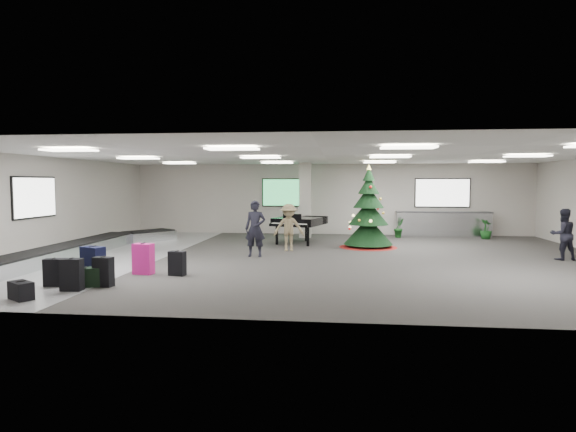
# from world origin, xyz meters

# --- Properties ---
(ground) EXTENTS (18.00, 18.00, 0.00)m
(ground) POSITION_xyz_m (0.00, 0.00, 0.00)
(ground) COLOR #353330
(ground) RESTS_ON ground
(room_envelope) EXTENTS (18.02, 14.02, 3.21)m
(room_envelope) POSITION_xyz_m (-0.38, 0.67, 2.33)
(room_envelope) COLOR #B8B1A8
(room_envelope) RESTS_ON ground
(baggage_carousel) EXTENTS (2.28, 9.71, 0.43)m
(baggage_carousel) POSITION_xyz_m (-7.84, -0.08, 0.21)
(baggage_carousel) COLOR silver
(baggage_carousel) RESTS_ON ground
(service_counter) EXTENTS (4.05, 0.65, 1.08)m
(service_counter) POSITION_xyz_m (5.00, 6.65, 0.55)
(service_counter) COLOR silver
(service_counter) RESTS_ON ground
(suitcase_0) EXTENTS (0.47, 0.28, 0.72)m
(suitcase_0) POSITION_xyz_m (-5.32, -5.21, 0.35)
(suitcase_0) COLOR black
(suitcase_0) RESTS_ON ground
(suitcase_1) EXTENTS (0.46, 0.29, 0.69)m
(suitcase_1) POSITION_xyz_m (-4.84, -4.73, 0.34)
(suitcase_1) COLOR black
(suitcase_1) RESTS_ON ground
(pink_suitcase) EXTENTS (0.54, 0.35, 0.81)m
(pink_suitcase) POSITION_xyz_m (-4.54, -3.21, 0.40)
(pink_suitcase) COLOR #EF1F90
(pink_suitcase) RESTS_ON ground
(suitcase_3) EXTENTS (0.45, 0.30, 0.64)m
(suitcase_3) POSITION_xyz_m (-3.61, -3.30, 0.31)
(suitcase_3) COLOR black
(suitcase_3) RESTS_ON ground
(navy_suitcase) EXTENTS (0.62, 0.49, 0.86)m
(navy_suitcase) POSITION_xyz_m (-5.35, -4.23, 0.42)
(navy_suitcase) COLOR black
(navy_suitcase) RESTS_ON ground
(suitcase_5) EXTENTS (0.46, 0.30, 0.65)m
(suitcase_5) POSITION_xyz_m (-5.96, -4.83, 0.32)
(suitcase_5) COLOR black
(suitcase_5) RESTS_ON ground
(green_duffel) EXTENTS (0.72, 0.56, 0.45)m
(green_duffel) POSITION_xyz_m (-5.21, -4.81, 0.22)
(green_duffel) COLOR black
(green_duffel) RESTS_ON ground
(black_duffel) EXTENTS (0.64, 0.56, 0.38)m
(black_duffel) POSITION_xyz_m (-5.89, -6.09, 0.18)
(black_duffel) COLOR black
(black_duffel) RESTS_ON ground
(christmas_tree) EXTENTS (2.11, 2.11, 3.02)m
(christmas_tree) POSITION_xyz_m (1.52, 2.63, 1.03)
(christmas_tree) COLOR maroon
(christmas_tree) RESTS_ON ground
(grand_piano) EXTENTS (2.12, 2.45, 1.19)m
(grand_piano) POSITION_xyz_m (-1.09, 3.49, 0.85)
(grand_piano) COLOR black
(grand_piano) RESTS_ON ground
(traveler_a) EXTENTS (0.66, 0.43, 1.79)m
(traveler_a) POSITION_xyz_m (-2.19, 0.02, 0.90)
(traveler_a) COLOR black
(traveler_a) RESTS_ON ground
(traveler_b) EXTENTS (1.13, 0.76, 1.62)m
(traveler_b) POSITION_xyz_m (-1.26, 1.41, 0.81)
(traveler_b) COLOR #887654
(traveler_b) RESTS_ON ground
(traveler_bench) EXTENTS (0.83, 0.68, 1.57)m
(traveler_bench) POSITION_xyz_m (7.24, 0.34, 0.78)
(traveler_bench) COLOR black
(traveler_bench) RESTS_ON ground
(potted_plant_left) EXTENTS (0.59, 0.56, 0.83)m
(potted_plant_left) POSITION_xyz_m (3.02, 5.92, 0.42)
(potted_plant_left) COLOR #133C15
(potted_plant_left) RESTS_ON ground
(potted_plant_right) EXTENTS (0.64, 0.64, 0.83)m
(potted_plant_right) POSITION_xyz_m (6.55, 5.74, 0.42)
(potted_plant_right) COLOR #133C15
(potted_plant_right) RESTS_ON ground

